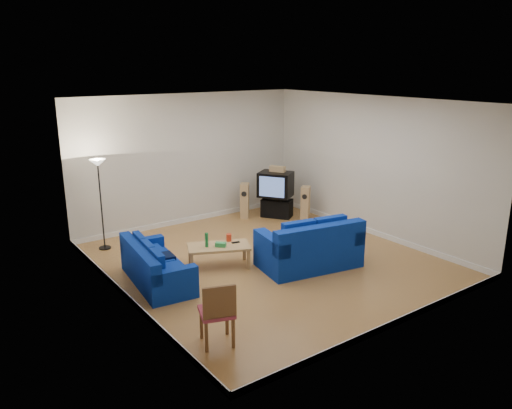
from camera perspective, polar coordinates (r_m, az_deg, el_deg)
room at (r=9.75m, az=1.37°, el=1.99°), size 6.01×6.51×3.21m
sofa_three_seat at (r=9.33m, az=-11.52°, el=-7.20°), size 1.04×2.01×0.74m
sofa_loveseat at (r=9.86m, az=6.23°, el=-5.14°), size 2.07×1.39×0.96m
coffee_table at (r=9.85m, az=-4.28°, el=-4.99°), size 1.34×1.04×0.44m
bottle at (r=9.73m, az=-5.67°, el=-4.05°), size 0.09×0.09×0.28m
tissue_box at (r=9.75m, az=-4.06°, el=-4.59°), size 0.22×0.22×0.08m
red_canister at (r=10.03m, az=-3.12°, el=-3.79°), size 0.11×0.11×0.15m
remote at (r=9.95m, az=-2.34°, el=-4.34°), size 0.17×0.08×0.02m
tv_stand at (r=13.04m, az=2.40°, el=-0.39°), size 0.79×0.88×0.47m
av_receiver at (r=12.99m, az=2.22°, el=0.83°), size 0.47×0.50×0.09m
television at (r=12.83m, az=2.25°, el=2.31°), size 0.96×1.02×0.64m
centre_speaker at (r=12.81m, az=2.47°, el=4.08°), size 0.34×0.43×0.14m
speaker_left at (r=12.87m, az=-1.31°, el=0.44°), size 0.34×0.34×0.92m
speaker_right at (r=12.77m, az=5.66°, el=0.14°), size 0.33×0.32×0.88m
floor_lamp at (r=10.91m, az=-17.55°, el=3.19°), size 0.34×0.34×1.97m
dining_chair at (r=7.14m, az=-4.41°, el=-12.01°), size 0.59×0.59×0.98m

